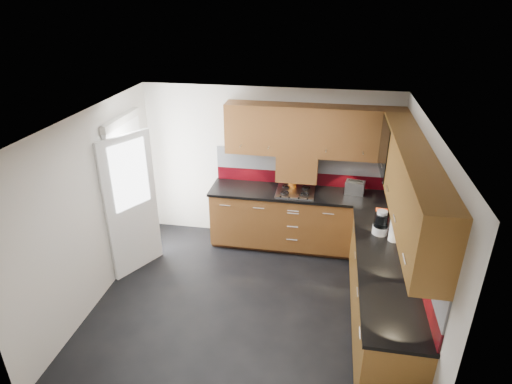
% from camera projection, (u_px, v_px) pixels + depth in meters
% --- Properties ---
extents(room, '(4.00, 3.80, 2.64)m').
position_uv_depth(room, '(245.00, 200.00, 4.80)').
color(room, black).
extents(base_cabinets, '(2.70, 3.20, 0.95)m').
position_uv_depth(base_cabinets, '(335.00, 253.00, 5.73)').
color(base_cabinets, '#5A3114').
rests_on(base_cabinets, room).
extents(countertop, '(2.72, 3.22, 0.04)m').
position_uv_depth(countertop, '(336.00, 223.00, 5.51)').
color(countertop, black).
rests_on(countertop, base_cabinets).
extents(backsplash, '(2.70, 3.20, 0.54)m').
position_uv_depth(backsplash, '(356.00, 196.00, 5.55)').
color(backsplash, maroon).
rests_on(backsplash, countertop).
extents(upper_cabinets, '(2.50, 3.20, 0.72)m').
position_uv_depth(upper_cabinets, '(357.00, 154.00, 5.16)').
color(upper_cabinets, '#5A3114').
rests_on(upper_cabinets, room).
extents(extractor_hood, '(0.60, 0.33, 0.40)m').
position_uv_depth(extractor_hood, '(297.00, 167.00, 6.28)').
color(extractor_hood, '#5A3114').
rests_on(extractor_hood, room).
extents(glass_cabinet, '(0.32, 0.80, 0.66)m').
position_uv_depth(glass_cabinet, '(396.00, 147.00, 5.33)').
color(glass_cabinet, black).
rests_on(glass_cabinet, room).
extents(back_door, '(0.42, 1.19, 2.04)m').
position_uv_depth(back_door, '(131.00, 196.00, 5.95)').
color(back_door, white).
rests_on(back_door, room).
extents(gas_hob, '(0.56, 0.49, 0.04)m').
position_uv_depth(gas_hob, '(295.00, 192.00, 6.27)').
color(gas_hob, silver).
rests_on(gas_hob, countertop).
extents(utensil_pot, '(0.12, 0.12, 0.43)m').
position_uv_depth(utensil_pot, '(293.00, 182.00, 6.39)').
color(utensil_pot, '#D16513').
rests_on(utensil_pot, countertop).
extents(toaster, '(0.30, 0.21, 0.20)m').
position_uv_depth(toaster, '(355.00, 187.00, 6.22)').
color(toaster, silver).
rests_on(toaster, countertop).
extents(food_processor, '(0.19, 0.19, 0.31)m').
position_uv_depth(food_processor, '(381.00, 223.00, 5.17)').
color(food_processor, white).
rests_on(food_processor, countertop).
extents(paper_towel, '(0.16, 0.16, 0.27)m').
position_uv_depth(paper_towel, '(395.00, 230.00, 5.03)').
color(paper_towel, white).
rests_on(paper_towel, countertop).
extents(orange_cloth, '(0.16, 0.14, 0.02)m').
position_uv_depth(orange_cloth, '(382.00, 211.00, 5.74)').
color(orange_cloth, '#EE4B1A').
rests_on(orange_cloth, countertop).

